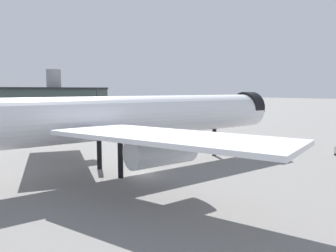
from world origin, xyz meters
name	(u,v)px	position (x,y,z in m)	size (l,w,h in m)	color
ground	(144,175)	(0.00, 0.00, 0.00)	(900.00, 900.00, 0.00)	slate
airliner_near_gate	(124,118)	(-0.64, 3.93, 8.11)	(67.27, 61.06, 18.42)	white
airliner_far_taxiway	(96,103)	(57.98, 107.15, 5.84)	(36.47, 40.80, 13.26)	white
service_truck_front	(190,130)	(35.81, 23.59, 1.59)	(5.33, 5.67, 3.00)	black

